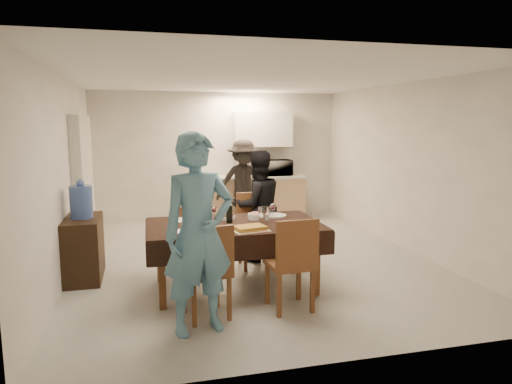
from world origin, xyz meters
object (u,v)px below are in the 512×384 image
at_px(dining_table, 234,226).
at_px(water_jug, 81,202).
at_px(person_near, 199,234).
at_px(wine_bottle, 229,210).
at_px(console, 84,248).
at_px(savoury_tart, 250,228).
at_px(person_kitchen, 244,183).
at_px(microwave, 277,168).
at_px(person_far, 257,206).
at_px(water_pitcher, 264,215).

relative_size(dining_table, water_jug, 5.00).
bearing_deg(water_jug, person_near, -55.71).
bearing_deg(wine_bottle, console, 157.06).
relative_size(wine_bottle, savoury_tart, 0.78).
bearing_deg(water_jug, person_kitchen, 43.41).
bearing_deg(dining_table, person_near, -117.07).
bearing_deg(microwave, person_far, 67.84).
distance_m(water_jug, savoury_tart, 2.25).
bearing_deg(console, person_kitchen, 43.41).
distance_m(savoury_tart, person_kitchen, 3.75).
bearing_deg(person_kitchen, savoury_tart, -101.38).
xyz_separation_m(water_jug, person_far, (2.36, 0.26, -0.20)).
relative_size(person_near, person_kitchen, 1.15).
relative_size(dining_table, console, 2.39).
bearing_deg(savoury_tart, person_kitchen, 78.62).
bearing_deg(water_jug, microwave, 40.53).
bearing_deg(person_kitchen, microwave, 29.09).
height_order(water_pitcher, savoury_tart, water_pitcher).
bearing_deg(person_far, console, -3.73).
bearing_deg(savoury_tart, person_near, -134.13).
xyz_separation_m(water_jug, microwave, (3.46, 2.95, 0.07)).
distance_m(water_jug, person_kitchen, 3.65).
height_order(person_far, person_kitchen, person_kitchen).
bearing_deg(microwave, person_kitchen, 29.09).
bearing_deg(console, person_far, 6.21).
bearing_deg(wine_bottle, water_jug, 157.06).
height_order(water_jug, person_far, person_far).
relative_size(dining_table, water_pitcher, 10.51).
relative_size(console, person_kitchen, 0.52).
height_order(dining_table, person_far, person_far).
bearing_deg(savoury_tart, wine_bottle, 109.23).
xyz_separation_m(wine_bottle, person_kitchen, (0.89, 3.25, -0.12)).
xyz_separation_m(water_pitcher, person_far, (0.20, 1.10, -0.10)).
distance_m(dining_table, microwave, 4.11).
xyz_separation_m(microwave, person_far, (-1.10, -2.70, -0.27)).
relative_size(dining_table, person_near, 1.08).
xyz_separation_m(person_near, person_far, (1.10, 2.10, -0.16)).
bearing_deg(water_jug, dining_table, -23.71).
bearing_deg(microwave, dining_table, 66.25).
xyz_separation_m(water_pitcher, person_near, (-0.90, -1.00, 0.06)).
xyz_separation_m(dining_table, wine_bottle, (-0.05, 0.05, 0.19)).
distance_m(console, person_kitchen, 3.67).
xyz_separation_m(person_far, person_kitchen, (0.29, 2.25, 0.03)).
relative_size(water_jug, water_pitcher, 2.10).
bearing_deg(console, person_near, -55.71).
xyz_separation_m(console, wine_bottle, (1.76, -0.74, 0.55)).
xyz_separation_m(dining_table, water_jug, (-1.81, 0.79, 0.24)).
bearing_deg(person_kitchen, person_far, -97.35).
distance_m(person_far, person_kitchen, 2.27).
relative_size(console, person_far, 0.54).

